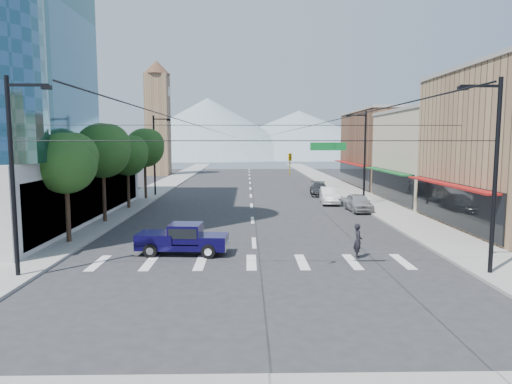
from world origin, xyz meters
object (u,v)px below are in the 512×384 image
parked_car_mid (330,195)px  parked_car_far (319,189)px  parked_car_near (358,203)px  pedestrian (358,241)px  pickup_truck (182,238)px

parked_car_mid → parked_car_far: bearing=94.7°
parked_car_near → parked_car_far: 12.14m
parked_car_far → parked_car_near: bearing=-77.3°
parked_car_near → pedestrian: bearing=-106.0°
parked_car_mid → parked_car_far: size_ratio=0.99×
parked_car_mid → pickup_truck: bearing=-115.1°
pickup_truck → parked_car_mid: (11.75, 20.09, -0.07)m
pedestrian → parked_car_near: size_ratio=0.40×
parked_car_far → pedestrian: bearing=-89.6°
parked_car_near → parked_car_mid: bearing=105.7°
pickup_truck → parked_car_near: pickup_truck is taller
pedestrian → parked_car_near: (3.94, 16.05, -0.15)m
parked_car_near → parked_car_mid: parked_car_mid is taller
parked_car_near → parked_car_mid: 5.28m
pedestrian → pickup_truck: bearing=86.9°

